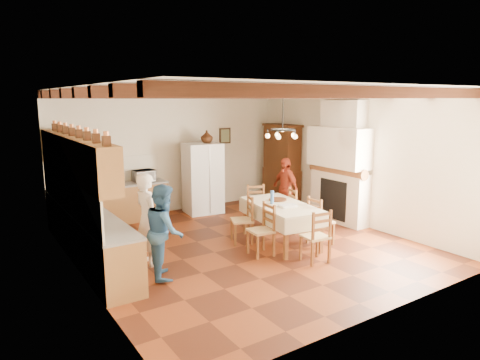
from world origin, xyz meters
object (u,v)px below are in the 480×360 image
object	(u,v)px
refrigerator	(203,178)
chair_end_near	(315,235)
chair_left_far	(242,219)
microwave	(144,176)
chair_left_near	(261,230)
chair_right_near	(321,221)
chair_end_far	(258,207)
dining_table	(281,208)
person_woman_blue	(164,231)
person_man	(148,219)
person_woman_red	(285,188)
hutch	(282,165)
chair_right_far	(300,210)

from	to	relation	value
refrigerator	chair_end_near	distance (m)	4.06
chair_left_far	microwave	bearing A→B (deg)	-139.99
chair_left_near	chair_right_near	xyz separation A→B (m)	(1.33, -0.17, 0.00)
chair_left_far	chair_end_far	xyz separation A→B (m)	(0.83, 0.62, 0.00)
dining_table	person_woman_blue	world-z (taller)	person_woman_blue
chair_left_near	person_man	bearing A→B (deg)	-105.94
person_man	dining_table	bearing A→B (deg)	-103.98
dining_table	chair_end_near	xyz separation A→B (m)	(-0.12, -1.11, -0.24)
microwave	chair_end_near	bearing A→B (deg)	-75.22
dining_table	chair_end_far	size ratio (longest dim) A/B	2.02
chair_left_near	chair_end_far	world-z (taller)	same
refrigerator	person_man	xyz separation A→B (m)	(-2.44, -2.52, -0.07)
chair_left_far	microwave	xyz separation A→B (m)	(-0.94, 2.77, 0.56)
refrigerator	person_woman_red	size ratio (longest dim) A/B	1.19
chair_left_far	person_woman_red	world-z (taller)	person_woman_red
chair_end_near	chair_left_near	bearing A→B (deg)	-46.16
chair_end_far	person_woman_red	bearing A→B (deg)	37.12
hutch	person_woman_red	world-z (taller)	hutch
chair_end_near	dining_table	bearing A→B (deg)	-89.51
chair_left_far	person_woman_red	xyz separation A→B (m)	(1.85, 0.92, 0.26)
hutch	chair_left_near	bearing A→B (deg)	-130.82
dining_table	microwave	world-z (taller)	microwave
person_woman_red	dining_table	bearing A→B (deg)	-41.13
refrigerator	hutch	bearing A→B (deg)	-4.00
refrigerator	person_woman_blue	world-z (taller)	refrigerator
chair_right_far	refrigerator	bearing A→B (deg)	38.84
hutch	chair_right_far	bearing A→B (deg)	-116.30
person_woman_blue	chair_right_far	bearing A→B (deg)	-61.45
chair_end_near	person_woman_blue	size ratio (longest dim) A/B	0.63
person_man	chair_end_near	bearing A→B (deg)	-126.64
chair_right_near	chair_right_far	bearing A→B (deg)	-11.72
refrigerator	microwave	world-z (taller)	refrigerator
chair_right_far	chair_end_near	size ratio (longest dim) A/B	1.00
person_woman_blue	hutch	bearing A→B (deg)	-40.48
chair_left_far	person_woman_red	distance (m)	2.08
chair_left_far	chair_end_far	world-z (taller)	same
refrigerator	dining_table	xyz separation A→B (m)	(0.14, -2.93, -0.16)
hutch	chair_right_far	xyz separation A→B (m)	(-1.24, -2.18, -0.60)
chair_left_near	chair_left_far	xyz separation A→B (m)	(0.09, 0.76, 0.00)
chair_left_near	microwave	world-z (taller)	microwave
chair_right_far	person_woman_blue	size ratio (longest dim) A/B	0.63
refrigerator	chair_right_near	world-z (taller)	refrigerator
chair_right_near	person_man	world-z (taller)	person_man
chair_right_far	microwave	size ratio (longest dim) A/B	1.95
chair_right_near	chair_right_far	size ratio (longest dim) A/B	1.00
person_woman_red	microwave	world-z (taller)	person_woman_red
person_woman_red	refrigerator	bearing A→B (deg)	-138.11
person_woman_blue	dining_table	bearing A→B (deg)	-66.22
chair_end_near	person_woman_red	distance (m)	2.83
chair_right_near	hutch	bearing A→B (deg)	-23.65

